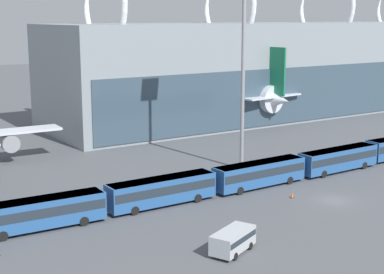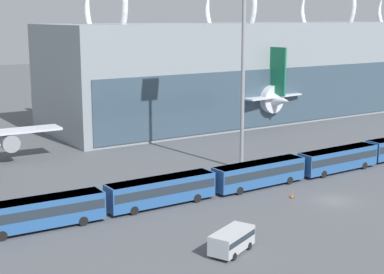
{
  "view_description": "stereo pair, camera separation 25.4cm",
  "coord_description": "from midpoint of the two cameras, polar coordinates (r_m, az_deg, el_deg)",
  "views": [
    {
      "loc": [
        -49.95,
        -46.09,
        21.11
      ],
      "look_at": [
        -4.32,
        23.76,
        4.0
      ],
      "focal_mm": 55.0,
      "sensor_mm": 36.0,
      "label": 1
    },
    {
      "loc": [
        -49.74,
        -46.23,
        21.11
      ],
      "look_at": [
        -4.32,
        23.76,
        4.0
      ],
      "focal_mm": 55.0,
      "sensor_mm": 36.0,
      "label": 2
    }
  ],
  "objects": [
    {
      "name": "service_van_foreground",
      "position": [
        54.36,
        4.01,
        -9.88
      ],
      "size": [
        5.49,
        4.06,
        2.08
      ],
      "rotation": [
        0.0,
        0.0,
        0.42
      ],
      "color": "#B2B7BC",
      "rests_on": "ground_plane"
    },
    {
      "name": "airliner_at_gate_far",
      "position": [
        123.76,
        2.85,
        4.37
      ],
      "size": [
        35.2,
        38.54,
        15.54
      ],
      "rotation": [
        0.0,
        0.0,
        1.7
      ],
      "color": "silver",
      "rests_on": "ground_plane"
    },
    {
      "name": "ground_plane",
      "position": [
        71.14,
        13.64,
        -6.01
      ],
      "size": [
        440.0,
        440.0,
        0.0
      ],
      "primitive_type": "plane",
      "color": "#515459"
    },
    {
      "name": "floodlight_mast",
      "position": [
        80.89,
        5.16,
        12.04
      ],
      "size": [
        3.11,
        3.11,
        30.2
      ],
      "color": "gray",
      "rests_on": "ground_plane"
    },
    {
      "name": "terminal_building",
      "position": [
        151.35,
        16.43,
        6.99
      ],
      "size": [
        158.37,
        25.51,
        32.09
      ],
      "color": "gray",
      "rests_on": "ground_plane"
    },
    {
      "name": "shuttle_bus_4",
      "position": [
        83.89,
        14.1,
        -2.0
      ],
      "size": [
        13.26,
        2.92,
        3.24
      ],
      "rotation": [
        0.0,
        0.0,
        0.02
      ],
      "color": "#285693",
      "rests_on": "ground_plane"
    },
    {
      "name": "traffic_cone_0",
      "position": [
        71.07,
        9.76,
        -5.58
      ],
      "size": [
        0.45,
        0.45,
        0.69
      ],
      "color": "black",
      "rests_on": "ground_plane"
    },
    {
      "name": "shuttle_bus_3",
      "position": [
        74.46,
        6.64,
        -3.44
      ],
      "size": [
        13.25,
        2.87,
        3.24
      ],
      "rotation": [
        0.0,
        0.0,
        0.02
      ],
      "color": "#285693",
      "rests_on": "ground_plane"
    },
    {
      "name": "shuttle_bus_1",
      "position": [
        61.46,
        -14.43,
        -7.0
      ],
      "size": [
        13.3,
        3.17,
        3.24
      ],
      "rotation": [
        0.0,
        0.0,
        -0.04
      ],
      "color": "#285693",
      "rests_on": "ground_plane"
    },
    {
      "name": "lane_stripe_4",
      "position": [
        65.12,
        -9.1,
        -7.48
      ],
      "size": [
        9.23,
        0.72,
        0.01
      ],
      "primitive_type": "cube",
      "rotation": [
        0.0,
        0.0,
        -0.05
      ],
      "color": "yellow",
      "rests_on": "ground_plane"
    },
    {
      "name": "shuttle_bus_2",
      "position": [
        66.9,
        -2.89,
        -5.11
      ],
      "size": [
        13.21,
        2.73,
        3.24
      ],
      "rotation": [
        0.0,
        0.0,
        -0.0
      ],
      "color": "#285693",
      "rests_on": "ground_plane"
    }
  ]
}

